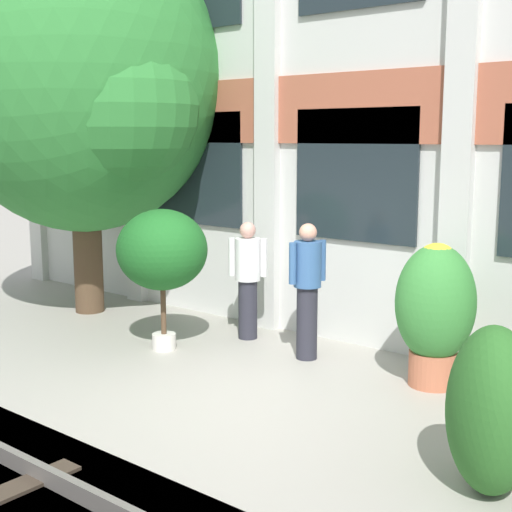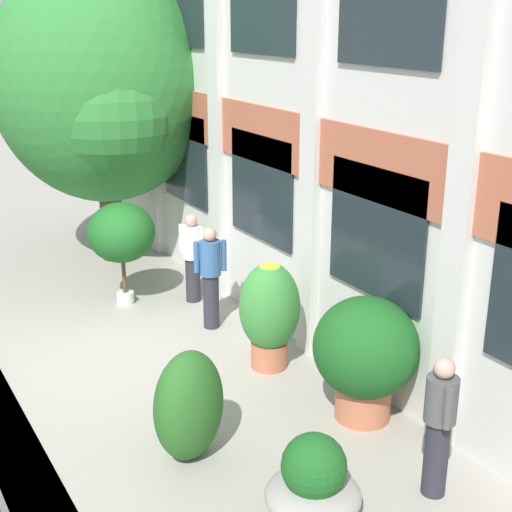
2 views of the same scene
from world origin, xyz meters
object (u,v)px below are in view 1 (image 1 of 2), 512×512
at_px(broadleaf_tree, 81,84).
at_px(potted_plant_fluted_column, 435,305).
at_px(resident_by_doorway, 307,287).
at_px(potted_plant_tall_urn, 162,251).
at_px(topiary_hedge, 492,410).
at_px(resident_near_plants, 248,277).

distance_m(broadleaf_tree, potted_plant_fluted_column, 6.30).
relative_size(potted_plant_fluted_column, resident_by_doorway, 0.94).
height_order(potted_plant_fluted_column, potted_plant_tall_urn, potted_plant_tall_urn).
bearing_deg(broadleaf_tree, topiary_hedge, -13.42).
bearing_deg(potted_plant_tall_urn, potted_plant_fluted_column, 15.74).
bearing_deg(broadleaf_tree, resident_by_doorway, 2.42).
height_order(potted_plant_fluted_column, resident_by_doorway, resident_by_doorway).
bearing_deg(topiary_hedge, potted_plant_fluted_column, 125.57).
bearing_deg(resident_near_plants, resident_by_doorway, 49.81).
height_order(potted_plant_tall_urn, topiary_hedge, potted_plant_tall_urn).
bearing_deg(resident_by_doorway, resident_near_plants, -171.39).
distance_m(resident_by_doorway, topiary_hedge, 3.59).
xyz_separation_m(broadleaf_tree, resident_near_plants, (2.92, 0.41, -2.66)).
distance_m(potted_plant_fluted_column, resident_near_plants, 2.81).
xyz_separation_m(resident_by_doorway, resident_near_plants, (-1.15, 0.24, -0.05)).
distance_m(broadleaf_tree, resident_by_doorway, 4.84).
bearing_deg(potted_plant_tall_urn, topiary_hedge, -12.23).
bearing_deg(resident_by_doorway, potted_plant_tall_urn, -132.78).
height_order(potted_plant_tall_urn, resident_near_plants, potted_plant_tall_urn).
distance_m(broadleaf_tree, topiary_hedge, 7.87).
bearing_deg(broadleaf_tree, potted_plant_fluted_column, 2.58).
distance_m(potted_plant_fluted_column, topiary_hedge, 2.42).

